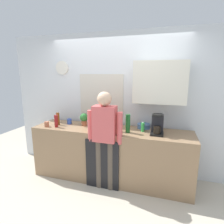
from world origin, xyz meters
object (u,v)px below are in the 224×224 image
(potted_plant, at_px, (84,119))
(dish_soap, at_px, (143,127))
(coffee_maker, at_px, (157,125))
(mixing_bowl, at_px, (144,126))
(bottle_olive_oil, at_px, (116,124))
(bottle_green_wine, at_px, (128,124))
(cup_blue_mug, at_px, (69,121))
(bottle_red_vinegar, at_px, (56,121))
(cup_terracotta_mug, at_px, (47,124))
(bottle_amber_beer, at_px, (58,119))
(person_at_sink, at_px, (105,133))
(bottle_dark_sauce, at_px, (112,123))

(potted_plant, height_order, dish_soap, potted_plant)
(coffee_maker, relative_size, mixing_bowl, 1.50)
(coffee_maker, bearing_deg, bottle_olive_oil, -178.17)
(potted_plant, bearing_deg, bottle_green_wine, -10.57)
(cup_blue_mug, height_order, mixing_bowl, cup_blue_mug)
(cup_blue_mug, distance_m, potted_plant, 0.33)
(bottle_red_vinegar, relative_size, potted_plant, 0.96)
(bottle_olive_oil, relative_size, cup_terracotta_mug, 2.72)
(bottle_amber_beer, distance_m, person_at_sink, 1.06)
(cup_terracotta_mug, distance_m, potted_plant, 0.68)
(bottle_olive_oil, relative_size, person_at_sink, 0.16)
(bottle_green_wine, height_order, mixing_bowl, bottle_green_wine)
(cup_blue_mug, relative_size, mixing_bowl, 0.45)
(bottle_amber_beer, bearing_deg, bottle_olive_oil, -1.95)
(bottle_green_wine, relative_size, bottle_olive_oil, 1.20)
(bottle_red_vinegar, bearing_deg, bottle_amber_beer, 111.59)
(cup_blue_mug, relative_size, person_at_sink, 0.06)
(coffee_maker, bearing_deg, bottle_red_vinegar, -176.00)
(bottle_red_vinegar, distance_m, cup_blue_mug, 0.28)
(cup_terracotta_mug, height_order, dish_soap, dish_soap)
(coffee_maker, xyz_separation_m, bottle_dark_sauce, (-0.77, 0.11, -0.06))
(bottle_green_wine, xyz_separation_m, cup_blue_mug, (-1.17, 0.17, -0.10))
(bottle_red_vinegar, bearing_deg, bottle_green_wine, 3.22)
(dish_soap, xyz_separation_m, person_at_sink, (-0.55, -0.33, -0.05))
(cup_terracotta_mug, relative_size, potted_plant, 0.40)
(bottle_red_vinegar, xyz_separation_m, potted_plant, (0.44, 0.23, 0.02))
(cup_blue_mug, xyz_separation_m, potted_plant, (0.32, -0.02, 0.08))
(cup_blue_mug, relative_size, potted_plant, 0.43)
(bottle_dark_sauce, height_order, potted_plant, potted_plant)
(bottle_dark_sauce, bearing_deg, bottle_olive_oil, -51.41)
(cup_terracotta_mug, bearing_deg, bottle_amber_beer, 52.91)
(potted_plant, distance_m, dish_soap, 1.08)
(bottle_red_vinegar, height_order, cup_blue_mug, bottle_red_vinegar)
(bottle_olive_oil, relative_size, bottle_red_vinegar, 1.14)
(coffee_maker, distance_m, bottle_green_wine, 0.46)
(bottle_dark_sauce, distance_m, cup_blue_mug, 0.86)
(coffee_maker, relative_size, bottle_red_vinegar, 1.50)
(person_at_sink, bearing_deg, bottle_dark_sauce, 93.35)
(bottle_amber_beer, xyz_separation_m, dish_soap, (1.57, 0.05, -0.04))
(bottle_dark_sauce, xyz_separation_m, cup_blue_mug, (-0.86, 0.02, -0.04))
(bottle_dark_sauce, height_order, dish_soap, same)
(person_at_sink, bearing_deg, dish_soap, 36.38)
(bottle_red_vinegar, xyz_separation_m, person_at_sink, (0.96, -0.14, -0.09))
(bottle_dark_sauce, xyz_separation_m, cup_terracotta_mug, (-1.16, -0.26, -0.04))
(coffee_maker, bearing_deg, potted_plant, 175.25)
(bottle_dark_sauce, xyz_separation_m, dish_soap, (0.54, -0.04, -0.01))
(bottle_amber_beer, bearing_deg, dish_soap, 1.94)
(bottle_green_wine, relative_size, cup_terracotta_mug, 3.26)
(bottle_green_wine, distance_m, bottle_olive_oil, 0.21)
(bottle_amber_beer, bearing_deg, cup_blue_mug, 31.63)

